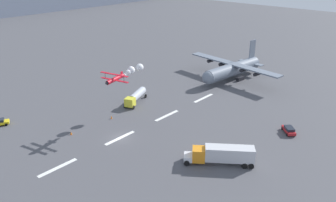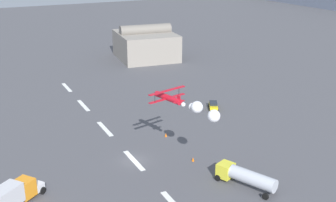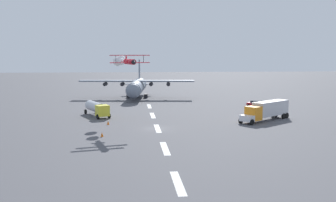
# 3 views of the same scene
# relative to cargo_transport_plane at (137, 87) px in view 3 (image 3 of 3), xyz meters

# --- Properties ---
(ground_plane) EXTENTS (440.00, 440.00, 0.00)m
(ground_plane) POSITION_rel_cargo_transport_plane_xyz_m (-48.21, -2.82, -3.45)
(ground_plane) COLOR #4C4C51
(ground_plane) RESTS_ON ground
(runway_stripe_1) EXTENTS (8.00, 0.90, 0.01)m
(runway_stripe_1) POSITION_rel_cargo_transport_plane_xyz_m (-78.58, -2.82, -3.44)
(runway_stripe_1) COLOR white
(runway_stripe_1) RESTS_ON ground
(runway_stripe_2) EXTENTS (8.00, 0.90, 0.01)m
(runway_stripe_2) POSITION_rel_cargo_transport_plane_xyz_m (-63.40, -2.82, -3.44)
(runway_stripe_2) COLOR white
(runway_stripe_2) RESTS_ON ground
(runway_stripe_3) EXTENTS (8.00, 0.90, 0.01)m
(runway_stripe_3) POSITION_rel_cargo_transport_plane_xyz_m (-48.21, -2.82, -3.44)
(runway_stripe_3) COLOR white
(runway_stripe_3) RESTS_ON ground
(runway_stripe_4) EXTENTS (8.00, 0.90, 0.01)m
(runway_stripe_4) POSITION_rel_cargo_transport_plane_xyz_m (-33.02, -2.82, -3.44)
(runway_stripe_4) COLOR white
(runway_stripe_4) RESTS_ON ground
(runway_stripe_5) EXTENTS (8.00, 0.90, 0.01)m
(runway_stripe_5) POSITION_rel_cargo_transport_plane_xyz_m (-17.84, -2.82, -3.44)
(runway_stripe_5) COLOR white
(runway_stripe_5) RESTS_ON ground
(cargo_transport_plane) EXTENTS (25.24, 33.81, 11.32)m
(cargo_transport_plane) POSITION_rel_cargo_transport_plane_xyz_m (0.00, 0.00, 0.00)
(cargo_transport_plane) COLOR slate
(cargo_transport_plane) RESTS_ON ground
(stunt_biplane_red) EXTENTS (14.16, 7.17, 2.25)m
(stunt_biplane_red) POSITION_rel_cargo_transport_plane_xyz_m (-39.71, 3.25, 8.22)
(stunt_biplane_red) COLOR red
(semi_truck_orange) EXTENTS (10.25, 12.13, 3.70)m
(semi_truck_orange) POSITION_rel_cargo_transport_plane_xyz_m (-41.49, -24.76, -1.34)
(semi_truck_orange) COLOR silver
(semi_truck_orange) RESTS_ON ground
(fuel_tanker_truck) EXTENTS (9.66, 6.11, 2.90)m
(fuel_tanker_truck) POSITION_rel_cargo_transport_plane_xyz_m (-32.80, 8.90, -1.70)
(fuel_tanker_truck) COLOR yellow
(fuel_tanker_truck) RESTS_ON ground
(followme_car_yellow) EXTENTS (4.20, 4.23, 1.52)m
(followme_car_yellow) POSITION_rel_cargo_transport_plane_xyz_m (-21.09, -29.09, -2.63)
(followme_car_yellow) COLOR #B21E23
(followme_car_yellow) RESTS_ON ground
(traffic_cone_near) EXTENTS (0.44, 0.44, 0.75)m
(traffic_cone_near) POSITION_rel_cargo_transport_plane_xyz_m (-54.57, 6.41, -3.07)
(traffic_cone_near) COLOR orange
(traffic_cone_near) RESTS_ON ground
(traffic_cone_far) EXTENTS (0.44, 0.44, 0.75)m
(traffic_cone_far) POSITION_rel_cargo_transport_plane_xyz_m (-43.47, 6.03, -3.07)
(traffic_cone_far) COLOR orange
(traffic_cone_far) RESTS_ON ground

